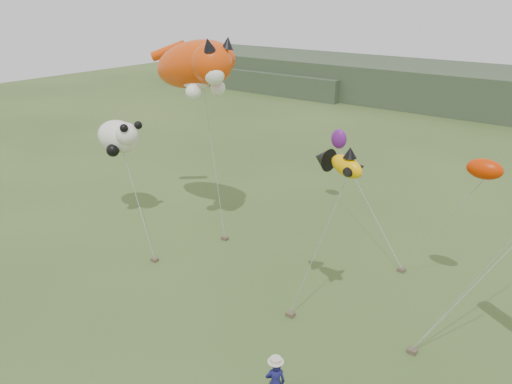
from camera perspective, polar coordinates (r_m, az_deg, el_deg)
ground at (r=16.92m, az=-2.34°, el=-19.61°), size 120.00×120.00×0.00m
headland at (r=56.31m, az=25.61°, el=10.20°), size 90.00×13.00×4.00m
festival_attendant at (r=15.30m, az=2.22°, el=-20.97°), size 0.68×0.68×1.59m
sandbag_anchors at (r=21.04m, az=3.72°, el=-10.14°), size 11.80×6.10×0.15m
cat_kite at (r=23.83m, az=-6.64°, el=14.21°), size 6.35×3.39×3.11m
fish_kite at (r=16.88m, az=9.32°, el=3.34°), size 2.18×1.43×1.12m
panda_kite at (r=26.22m, az=-15.36°, el=6.13°), size 2.93×1.90×1.82m
misc_kites at (r=22.88m, az=16.68°, el=4.33°), size 9.55×5.58×2.32m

